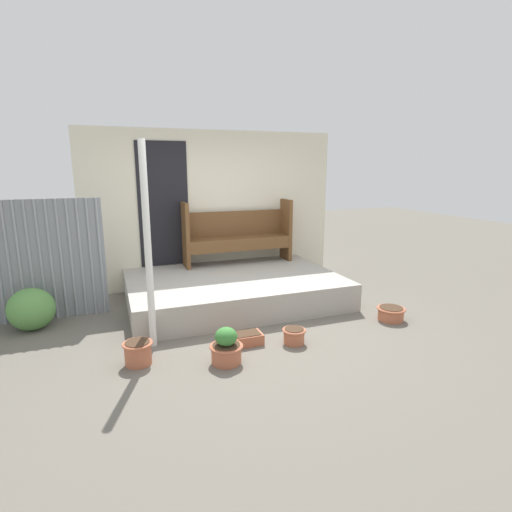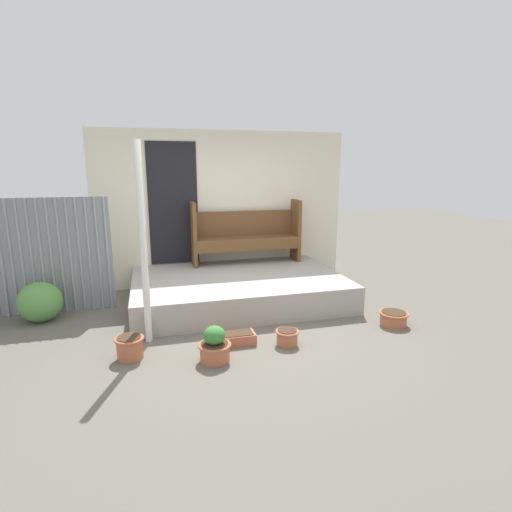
{
  "view_description": "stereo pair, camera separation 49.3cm",
  "coord_description": "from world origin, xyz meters",
  "px_view_note": "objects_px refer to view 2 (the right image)",
  "views": [
    {
      "loc": [
        -1.57,
        -4.48,
        2.02
      ],
      "look_at": [
        0.25,
        0.37,
        0.85
      ],
      "focal_mm": 28.0,
      "sensor_mm": 36.0,
      "label": 1
    },
    {
      "loc": [
        -1.1,
        -4.63,
        2.02
      ],
      "look_at": [
        0.25,
        0.37,
        0.85
      ],
      "focal_mm": 28.0,
      "sensor_mm": 36.0,
      "label": 2
    }
  ],
  "objects_px": {
    "support_post": "(143,246)",
    "shrub_by_fence": "(40,302)",
    "flower_pot_left": "(130,347)",
    "flower_pot_right": "(287,336)",
    "flower_pot_far_right": "(394,318)",
    "flower_pot_middle": "(215,346)",
    "planter_box_rect": "(234,338)",
    "bench": "(246,232)"
  },
  "relations": [
    {
      "from": "flower_pot_left",
      "to": "flower_pot_right",
      "type": "distance_m",
      "value": 1.74
    },
    {
      "from": "bench",
      "to": "planter_box_rect",
      "type": "relative_size",
      "value": 3.84
    },
    {
      "from": "flower_pot_middle",
      "to": "planter_box_rect",
      "type": "distance_m",
      "value": 0.47
    },
    {
      "from": "flower_pot_middle",
      "to": "flower_pot_far_right",
      "type": "relative_size",
      "value": 1.04
    },
    {
      "from": "bench",
      "to": "planter_box_rect",
      "type": "bearing_deg",
      "value": -106.73
    },
    {
      "from": "bench",
      "to": "shrub_by_fence",
      "type": "xyz_separation_m",
      "value": [
        -3.03,
        -0.95,
        -0.65
      ]
    },
    {
      "from": "flower_pot_left",
      "to": "flower_pot_far_right",
      "type": "height_order",
      "value": "flower_pot_left"
    },
    {
      "from": "flower_pot_left",
      "to": "flower_pot_middle",
      "type": "distance_m",
      "value": 0.92
    },
    {
      "from": "flower_pot_right",
      "to": "planter_box_rect",
      "type": "height_order",
      "value": "flower_pot_right"
    },
    {
      "from": "flower_pot_right",
      "to": "support_post",
      "type": "bearing_deg",
      "value": 161.29
    },
    {
      "from": "support_post",
      "to": "bench",
      "type": "height_order",
      "value": "support_post"
    },
    {
      "from": "bench",
      "to": "flower_pot_far_right",
      "type": "height_order",
      "value": "bench"
    },
    {
      "from": "shrub_by_fence",
      "to": "flower_pot_right",
      "type": "bearing_deg",
      "value": -27.66
    },
    {
      "from": "bench",
      "to": "flower_pot_middle",
      "type": "distance_m",
      "value": 2.93
    },
    {
      "from": "support_post",
      "to": "flower_pot_far_right",
      "type": "xyz_separation_m",
      "value": [
        3.07,
        -0.32,
        -1.05
      ]
    },
    {
      "from": "flower_pot_middle",
      "to": "flower_pot_right",
      "type": "bearing_deg",
      "value": 11.4
    },
    {
      "from": "support_post",
      "to": "shrub_by_fence",
      "type": "height_order",
      "value": "support_post"
    },
    {
      "from": "support_post",
      "to": "planter_box_rect",
      "type": "relative_size",
      "value": 4.8
    },
    {
      "from": "planter_box_rect",
      "to": "shrub_by_fence",
      "type": "xyz_separation_m",
      "value": [
        -2.33,
        1.35,
        0.2
      ]
    },
    {
      "from": "bench",
      "to": "flower_pot_right",
      "type": "distance_m",
      "value": 2.61
    },
    {
      "from": "flower_pot_right",
      "to": "bench",
      "type": "bearing_deg",
      "value": 87.22
    },
    {
      "from": "bench",
      "to": "flower_pot_right",
      "type": "bearing_deg",
      "value": -92.5
    },
    {
      "from": "flower_pot_middle",
      "to": "shrub_by_fence",
      "type": "relative_size",
      "value": 0.7
    },
    {
      "from": "flower_pot_middle",
      "to": "flower_pot_left",
      "type": "bearing_deg",
      "value": 161.25
    },
    {
      "from": "flower_pot_left",
      "to": "flower_pot_right",
      "type": "height_order",
      "value": "flower_pot_left"
    },
    {
      "from": "flower_pot_middle",
      "to": "planter_box_rect",
      "type": "xyz_separation_m",
      "value": [
        0.29,
        0.36,
        -0.1
      ]
    },
    {
      "from": "flower_pot_middle",
      "to": "flower_pot_far_right",
      "type": "height_order",
      "value": "flower_pot_middle"
    },
    {
      "from": "shrub_by_fence",
      "to": "support_post",
      "type": "bearing_deg",
      "value": -36.23
    },
    {
      "from": "flower_pot_left",
      "to": "shrub_by_fence",
      "type": "height_order",
      "value": "shrub_by_fence"
    },
    {
      "from": "flower_pot_right",
      "to": "planter_box_rect",
      "type": "relative_size",
      "value": 0.58
    },
    {
      "from": "flower_pot_left",
      "to": "planter_box_rect",
      "type": "height_order",
      "value": "flower_pot_left"
    },
    {
      "from": "flower_pot_middle",
      "to": "shrub_by_fence",
      "type": "height_order",
      "value": "shrub_by_fence"
    },
    {
      "from": "flower_pot_right",
      "to": "flower_pot_far_right",
      "type": "height_order",
      "value": "flower_pot_right"
    },
    {
      "from": "flower_pot_left",
      "to": "flower_pot_far_right",
      "type": "relative_size",
      "value": 0.83
    },
    {
      "from": "flower_pot_left",
      "to": "planter_box_rect",
      "type": "xyz_separation_m",
      "value": [
        1.16,
        0.06,
        -0.07
      ]
    },
    {
      "from": "planter_box_rect",
      "to": "shrub_by_fence",
      "type": "height_order",
      "value": "shrub_by_fence"
    },
    {
      "from": "support_post",
      "to": "flower_pot_right",
      "type": "height_order",
      "value": "support_post"
    },
    {
      "from": "flower_pot_right",
      "to": "flower_pot_middle",
      "type": "bearing_deg",
      "value": -168.6
    },
    {
      "from": "flower_pot_middle",
      "to": "flower_pot_far_right",
      "type": "xyz_separation_m",
      "value": [
        2.4,
        0.37,
        -0.07
      ]
    },
    {
      "from": "support_post",
      "to": "flower_pot_middle",
      "type": "relative_size",
      "value": 5.88
    },
    {
      "from": "flower_pot_middle",
      "to": "planter_box_rect",
      "type": "height_order",
      "value": "flower_pot_middle"
    },
    {
      "from": "support_post",
      "to": "flower_pot_left",
      "type": "height_order",
      "value": "support_post"
    }
  ]
}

